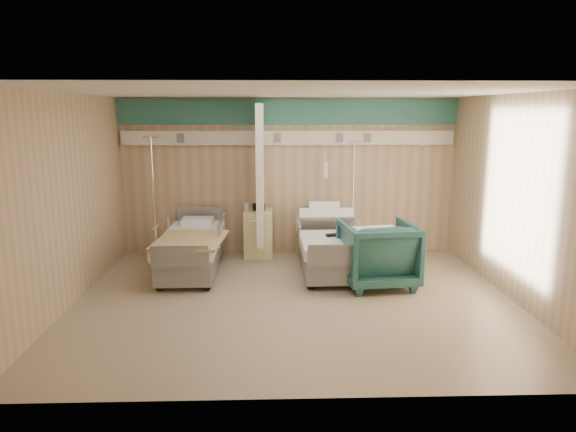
{
  "coord_description": "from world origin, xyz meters",
  "views": [
    {
      "loc": [
        -0.3,
        -6.72,
        2.56
      ],
      "look_at": [
        -0.07,
        0.6,
        1.06
      ],
      "focal_mm": 32.0,
      "sensor_mm": 36.0,
      "label": 1
    }
  ],
  "objects": [
    {
      "name": "room_walls",
      "position": [
        -0.03,
        0.25,
        1.86
      ],
      "size": [
        6.04,
        5.04,
        2.82
      ],
      "color": "tan",
      "rests_on": "ground"
    },
    {
      "name": "bed_left",
      "position": [
        -1.6,
        1.3,
        0.32
      ],
      "size": [
        1.0,
        2.16,
        0.63
      ],
      "primitive_type": null,
      "color": "white",
      "rests_on": "ground"
    },
    {
      "name": "visitor_armchair",
      "position": [
        1.26,
        0.59,
        0.48
      ],
      "size": [
        1.15,
        1.18,
        0.97
      ],
      "primitive_type": "imported",
      "rotation": [
        0.0,
        0.0,
        3.26
      ],
      "color": "#20504B",
      "rests_on": "ground"
    },
    {
      "name": "call_remote",
      "position": [
        0.64,
        1.09,
        0.65
      ],
      "size": [
        0.21,
        0.13,
        0.04
      ],
      "primitive_type": "cube",
      "rotation": [
        0.0,
        0.0,
        0.25
      ],
      "color": "black",
      "rests_on": "bed_right"
    },
    {
      "name": "white_cup",
      "position": [
        -0.74,
        2.2,
        0.91
      ],
      "size": [
        0.11,
        0.11,
        0.12
      ],
      "primitive_type": "cylinder",
      "rotation": [
        0.0,
        0.0,
        -0.43
      ],
      "color": "white",
      "rests_on": "bedside_cabinet"
    },
    {
      "name": "toiletry_bag",
      "position": [
        -0.54,
        2.17,
        0.91
      ],
      "size": [
        0.23,
        0.16,
        0.12
      ],
      "primitive_type": "cube",
      "rotation": [
        0.0,
        0.0,
        0.14
      ],
      "color": "black",
      "rests_on": "bedside_cabinet"
    },
    {
      "name": "iv_stand_right",
      "position": [
        1.1,
        2.01,
        0.43
      ],
      "size": [
        0.37,
        0.37,
        2.08
      ],
      "rotation": [
        0.0,
        0.0,
        0.18
      ],
      "color": "silver",
      "rests_on": "ground"
    },
    {
      "name": "bedside_cabinet",
      "position": [
        -0.55,
        2.2,
        0.42
      ],
      "size": [
        0.5,
        0.48,
        0.85
      ],
      "primitive_type": "cube",
      "color": "#EEE094",
      "rests_on": "ground"
    },
    {
      "name": "ground",
      "position": [
        0.0,
        0.0,
        0.0
      ],
      "size": [
        6.0,
        5.0,
        0.0
      ],
      "primitive_type": "cube",
      "color": "tan",
      "rests_on": "ground"
    },
    {
      "name": "iv_stand_left",
      "position": [
        -2.33,
        2.02,
        0.44
      ],
      "size": [
        0.39,
        0.39,
        2.16
      ],
      "rotation": [
        0.0,
        0.0,
        -0.0
      ],
      "color": "silver",
      "rests_on": "ground"
    },
    {
      "name": "tan_blanket",
      "position": [
        -1.54,
        0.84,
        0.65
      ],
      "size": [
        1.07,
        1.3,
        0.04
      ],
      "primitive_type": "cube",
      "rotation": [
        0.0,
        0.0,
        -0.08
      ],
      "color": "tan",
      "rests_on": "bed_left"
    },
    {
      "name": "bed_right",
      "position": [
        0.6,
        1.3,
        0.32
      ],
      "size": [
        1.0,
        2.16,
        0.63
      ],
      "primitive_type": null,
      "color": "white",
      "rests_on": "ground"
    },
    {
      "name": "waffle_blanket",
      "position": [
        1.27,
        0.53,
        1.01
      ],
      "size": [
        0.75,
        0.7,
        0.07
      ],
      "primitive_type": "cube",
      "rotation": [
        0.0,
        0.0,
        3.34
      ],
      "color": "white",
      "rests_on": "visitor_armchair"
    }
  ]
}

